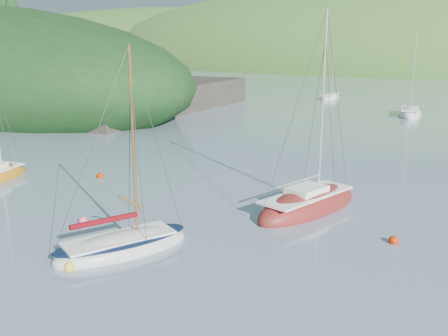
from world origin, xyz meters
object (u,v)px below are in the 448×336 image
Objects in this scene: daysailer_white at (122,246)px; sloop_red at (308,206)px; distant_sloop_a at (410,114)px; distant_sloop_c at (330,98)px.

sloop_red is at bearing 87.42° from daysailer_white.
daysailer_white is at bearing -102.79° from distant_sloop_a.
sloop_red is 40.57m from distant_sloop_a.
distant_sloop_a is at bearing -44.17° from distant_sloop_c.
sloop_red is 56.25m from distant_sloop_c.
distant_sloop_a is at bearing 108.55° from sloop_red.
distant_sloop_c is at bearing 122.97° from sloop_red.
sloop_red reaches higher than daysailer_white.
distant_sloop_a reaches higher than daysailer_white.
distant_sloop_a is at bearing 112.29° from daysailer_white.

